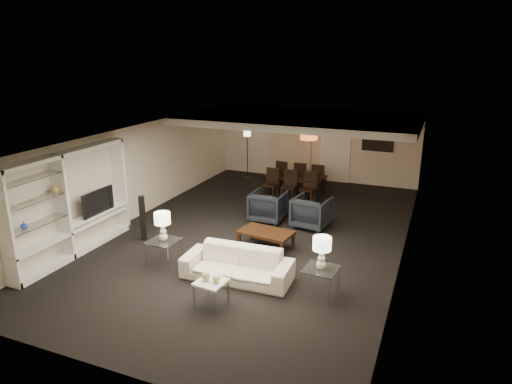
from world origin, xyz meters
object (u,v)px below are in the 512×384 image
object	(u,v)px
vase_blue	(24,225)
dining_table	(295,185)
coffee_table	(266,240)
chair_nr	(308,188)
sofa	(237,265)
armchair_right	(312,212)
chair_fm	(301,176)
chair_nm	(289,186)
armchair_left	(268,206)
table_lamp_right	(322,253)
television	(95,201)
side_table_right	(320,282)
chair_fr	(319,178)
pendant_light	(309,136)
floor_speaker	(143,218)
table_lamp_left	(163,227)
side_table_left	(164,253)
vase_amber	(55,189)
chair_fl	(284,174)
marble_table	(211,294)
chair_nl	(270,184)
floor_lamp	(247,154)

from	to	relation	value
vase_blue	dining_table	xyz separation A→B (m)	(3.23, 7.30, -0.82)
coffee_table	vase_blue	size ratio (longest dim) A/B	7.61
dining_table	chair_nr	bearing A→B (deg)	-40.82
sofa	armchair_right	xyz separation A→B (m)	(0.60, 3.30, 0.09)
chair_fm	chair_nm	bearing A→B (deg)	88.24
chair_nm	armchair_left	bearing A→B (deg)	-91.39
table_lamp_right	television	size ratio (longest dim) A/B	0.63
side_table_right	chair_fr	world-z (taller)	chair_fr
armchair_left	chair_fm	bearing A→B (deg)	-89.64
pendant_light	coffee_table	xyz separation A→B (m)	(0.25, -4.22, -1.70)
coffee_table	floor_speaker	world-z (taller)	floor_speaker
vase_blue	chair_nr	world-z (taller)	vase_blue
table_lamp_right	armchair_left	bearing A→B (deg)	124.88
side_table_right	chair_fr	size ratio (longest dim) A/B	0.64
chair_nm	armchair_right	bearing A→B (deg)	-58.15
sofa	table_lamp_left	distance (m)	1.79
armchair_left	side_table_left	bearing A→B (deg)	71.49
vase_amber	dining_table	size ratio (longest dim) A/B	0.09
armchair_right	vase_blue	xyz separation A→B (m)	(-4.46, -4.83, 0.73)
side_table_left	table_lamp_left	size ratio (longest dim) A/B	0.97
table_lamp_right	chair_fl	world-z (taller)	table_lamp_right
marble_table	table_lamp_right	bearing A→B (deg)	32.91
chair_nl	floor_speaker	bearing A→B (deg)	-108.37
table_lamp_left	table_lamp_right	world-z (taller)	same
table_lamp_left	sofa	bearing A→B (deg)	0.00
floor_speaker	chair_fl	world-z (taller)	floor_speaker
vase_amber	side_table_right	bearing A→B (deg)	6.75
side_table_right	chair_nl	size ratio (longest dim) A/B	0.64
vase_blue	floor_speaker	bearing A→B (deg)	69.34
table_lamp_left	marble_table	size ratio (longest dim) A/B	1.24
sofa	chair_nr	world-z (taller)	chair_nr
table_lamp_left	chair_fl	distance (m)	6.45
sofa	table_lamp_left	world-z (taller)	table_lamp_left
side_table_right	vase_blue	world-z (taller)	vase_blue
coffee_table	vase_amber	xyz separation A→B (m)	(-3.86, -2.26, 1.42)
chair_nm	table_lamp_left	bearing A→B (deg)	-104.02
side_table_left	chair_nl	distance (m)	5.14
side_table_left	chair_fr	size ratio (longest dim) A/B	0.64
table_lamp_right	chair_fl	xyz separation A→B (m)	(-2.92, 6.41, -0.40)
sofa	floor_lamp	xyz separation A→B (m)	(-2.81, 7.02, 0.56)
sofa	table_lamp_left	bearing A→B (deg)	177.70
side_table_right	marble_table	world-z (taller)	side_table_right
armchair_right	vase_blue	distance (m)	6.61
chair_fr	armchair_left	bearing A→B (deg)	79.95
side_table_right	coffee_table	bearing A→B (deg)	136.74
coffee_table	armchair_right	world-z (taller)	armchair_right
pendant_light	chair_fr	distance (m)	1.59
coffee_table	chair_fl	xyz separation A→B (m)	(-1.22, 4.81, 0.25)
floor_lamp	armchair_right	bearing A→B (deg)	-47.49
marble_table	dining_table	xyz separation A→B (m)	(-0.62, 6.86, 0.06)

